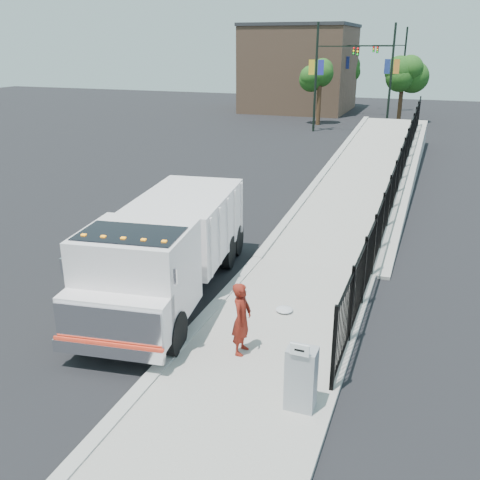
% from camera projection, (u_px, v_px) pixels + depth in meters
% --- Properties ---
extents(ground, '(120.00, 120.00, 0.00)m').
position_uv_depth(ground, '(207.00, 318.00, 13.49)').
color(ground, black).
rests_on(ground, ground).
extents(sidewalk, '(3.55, 12.00, 0.12)m').
position_uv_depth(sidewalk, '(253.00, 375.00, 11.09)').
color(sidewalk, '#9E998E').
rests_on(sidewalk, ground).
extents(curb, '(0.30, 12.00, 0.16)m').
position_uv_depth(curb, '(170.00, 357.00, 11.71)').
color(curb, '#ADAAA3').
rests_on(curb, ground).
extents(ramp, '(3.95, 24.06, 3.19)m').
position_uv_depth(ramp, '(374.00, 181.00, 26.87)').
color(ramp, '#9E998E').
rests_on(ramp, ground).
extents(iron_fence, '(0.10, 28.00, 1.80)m').
position_uv_depth(iron_fence, '(398.00, 185.00, 22.58)').
color(iron_fence, black).
rests_on(iron_fence, ground).
extents(truck, '(3.51, 8.02, 2.66)m').
position_uv_depth(truck, '(167.00, 246.00, 14.12)').
color(truck, black).
rests_on(truck, ground).
extents(worker, '(0.40, 0.61, 1.65)m').
position_uv_depth(worker, '(242.00, 319.00, 11.53)').
color(worker, maroon).
rests_on(worker, sidewalk).
extents(utility_cabinet, '(0.55, 0.40, 1.25)m').
position_uv_depth(utility_cabinet, '(301.00, 378.00, 9.82)').
color(utility_cabinet, gray).
rests_on(utility_cabinet, sidewalk).
extents(arrow_sign, '(0.35, 0.04, 0.22)m').
position_uv_depth(arrow_sign, '(300.00, 350.00, 9.37)').
color(arrow_sign, white).
rests_on(arrow_sign, utility_cabinet).
extents(debris, '(0.44, 0.44, 0.11)m').
position_uv_depth(debris, '(284.00, 309.00, 13.58)').
color(debris, silver).
rests_on(debris, sidewalk).
extents(light_pole_0, '(3.77, 0.22, 8.00)m').
position_uv_depth(light_pole_0, '(320.00, 73.00, 40.41)').
color(light_pole_0, black).
rests_on(light_pole_0, ground).
extents(light_pole_1, '(3.78, 0.22, 8.00)m').
position_uv_depth(light_pole_1, '(387.00, 72.00, 42.04)').
color(light_pole_1, black).
rests_on(light_pole_1, ground).
extents(light_pole_2, '(3.77, 0.22, 8.00)m').
position_uv_depth(light_pole_2, '(346.00, 68.00, 49.84)').
color(light_pole_2, black).
rests_on(light_pole_2, ground).
extents(light_pole_3, '(3.78, 0.22, 8.00)m').
position_uv_depth(light_pole_3, '(400.00, 66.00, 52.86)').
color(light_pole_3, black).
rests_on(light_pole_3, ground).
extents(tree_0, '(2.23, 2.23, 5.11)m').
position_uv_depth(tree_0, '(320.00, 77.00, 43.96)').
color(tree_0, '#382314').
rests_on(tree_0, ground).
extents(tree_1, '(2.46, 2.46, 5.23)m').
position_uv_depth(tree_1, '(403.00, 76.00, 45.06)').
color(tree_1, '#382314').
rests_on(tree_1, ground).
extents(tree_2, '(2.47, 2.47, 5.24)m').
position_uv_depth(tree_2, '(348.00, 69.00, 57.28)').
color(tree_2, '#382314').
rests_on(tree_2, ground).
extents(building, '(10.00, 10.00, 8.00)m').
position_uv_depth(building, '(300.00, 70.00, 53.73)').
color(building, '#8C664C').
rests_on(building, ground).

